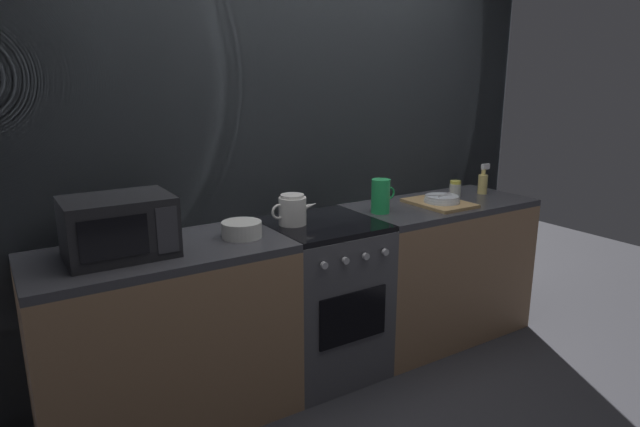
{
  "coord_description": "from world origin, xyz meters",
  "views": [
    {
      "loc": [
        -1.55,
        -2.42,
        1.68
      ],
      "look_at": [
        -0.01,
        0.0,
        0.95
      ],
      "focal_mm": 30.36,
      "sensor_mm": 36.0,
      "label": 1
    }
  ],
  "objects_px": {
    "mixing_bowl": "(242,229)",
    "stove_unit": "(322,298)",
    "dish_pile": "(440,201)",
    "spray_bottle": "(483,182)",
    "kettle": "(293,210)",
    "pitcher": "(381,196)",
    "microwave": "(119,227)",
    "spice_jar": "(455,189)"
  },
  "relations": [
    {
      "from": "mixing_bowl",
      "to": "pitcher",
      "type": "xyz_separation_m",
      "value": [
        0.9,
        0.02,
        0.06
      ]
    },
    {
      "from": "pitcher",
      "to": "microwave",
      "type": "bearing_deg",
      "value": 179.75
    },
    {
      "from": "mixing_bowl",
      "to": "dish_pile",
      "type": "height_order",
      "value": "mixing_bowl"
    },
    {
      "from": "dish_pile",
      "to": "spice_jar",
      "type": "xyz_separation_m",
      "value": [
        0.26,
        0.13,
        0.03
      ]
    },
    {
      "from": "microwave",
      "to": "spice_jar",
      "type": "bearing_deg",
      "value": 2.04
    },
    {
      "from": "spray_bottle",
      "to": "kettle",
      "type": "bearing_deg",
      "value": 179.75
    },
    {
      "from": "microwave",
      "to": "spray_bottle",
      "type": "relative_size",
      "value": 2.27
    },
    {
      "from": "dish_pile",
      "to": "stove_unit",
      "type": "bearing_deg",
      "value": 176.32
    },
    {
      "from": "spice_jar",
      "to": "mixing_bowl",
      "type": "bearing_deg",
      "value": -176.23
    },
    {
      "from": "microwave",
      "to": "dish_pile",
      "type": "xyz_separation_m",
      "value": [
        1.91,
        -0.05,
        -0.11
      ]
    },
    {
      "from": "dish_pile",
      "to": "pitcher",
      "type": "bearing_deg",
      "value": 173.67
    },
    {
      "from": "mixing_bowl",
      "to": "dish_pile",
      "type": "relative_size",
      "value": 0.5
    },
    {
      "from": "kettle",
      "to": "mixing_bowl",
      "type": "bearing_deg",
      "value": -167.88
    },
    {
      "from": "spice_jar",
      "to": "stove_unit",
      "type": "bearing_deg",
      "value": -175.94
    },
    {
      "from": "kettle",
      "to": "dish_pile",
      "type": "relative_size",
      "value": 0.71
    },
    {
      "from": "stove_unit",
      "to": "kettle",
      "type": "distance_m",
      "value": 0.56
    },
    {
      "from": "spice_jar",
      "to": "spray_bottle",
      "type": "distance_m",
      "value": 0.23
    },
    {
      "from": "dish_pile",
      "to": "mixing_bowl",
      "type": "bearing_deg",
      "value": 178.84
    },
    {
      "from": "pitcher",
      "to": "spray_bottle",
      "type": "distance_m",
      "value": 0.92
    },
    {
      "from": "stove_unit",
      "to": "kettle",
      "type": "bearing_deg",
      "value": 164.6
    },
    {
      "from": "kettle",
      "to": "spray_bottle",
      "type": "relative_size",
      "value": 1.4
    },
    {
      "from": "microwave",
      "to": "mixing_bowl",
      "type": "bearing_deg",
      "value": -2.76
    },
    {
      "from": "spray_bottle",
      "to": "microwave",
      "type": "bearing_deg",
      "value": -179.11
    },
    {
      "from": "spice_jar",
      "to": "kettle",
      "type": "bearing_deg",
      "value": -178.47
    },
    {
      "from": "spray_bottle",
      "to": "stove_unit",
      "type": "bearing_deg",
      "value": -178.35
    },
    {
      "from": "kettle",
      "to": "pitcher",
      "type": "height_order",
      "value": "pitcher"
    },
    {
      "from": "stove_unit",
      "to": "spice_jar",
      "type": "xyz_separation_m",
      "value": [
        1.1,
        0.08,
        0.5
      ]
    },
    {
      "from": "microwave",
      "to": "pitcher",
      "type": "height_order",
      "value": "microwave"
    },
    {
      "from": "pitcher",
      "to": "mixing_bowl",
      "type": "bearing_deg",
      "value": -178.63
    },
    {
      "from": "dish_pile",
      "to": "spray_bottle",
      "type": "bearing_deg",
      "value": 10.75
    },
    {
      "from": "microwave",
      "to": "spice_jar",
      "type": "xyz_separation_m",
      "value": [
        2.18,
        0.08,
        -0.08
      ]
    },
    {
      "from": "spice_jar",
      "to": "dish_pile",
      "type": "bearing_deg",
      "value": -153.4
    },
    {
      "from": "stove_unit",
      "to": "spray_bottle",
      "type": "xyz_separation_m",
      "value": [
        1.33,
        0.04,
        0.53
      ]
    },
    {
      "from": "microwave",
      "to": "pitcher",
      "type": "bearing_deg",
      "value": -0.25
    },
    {
      "from": "kettle",
      "to": "spice_jar",
      "type": "bearing_deg",
      "value": 1.53
    },
    {
      "from": "microwave",
      "to": "kettle",
      "type": "relative_size",
      "value": 1.62
    },
    {
      "from": "dish_pile",
      "to": "spray_bottle",
      "type": "distance_m",
      "value": 0.5
    },
    {
      "from": "microwave",
      "to": "mixing_bowl",
      "type": "xyz_separation_m",
      "value": [
        0.58,
        -0.03,
        -0.1
      ]
    },
    {
      "from": "mixing_bowl",
      "to": "spice_jar",
      "type": "xyz_separation_m",
      "value": [
        1.6,
        0.11,
        0.01
      ]
    },
    {
      "from": "stove_unit",
      "to": "pitcher",
      "type": "distance_m",
      "value": 0.68
    },
    {
      "from": "mixing_bowl",
      "to": "stove_unit",
      "type": "bearing_deg",
      "value": 3.11
    },
    {
      "from": "microwave",
      "to": "pitcher",
      "type": "relative_size",
      "value": 2.3
    }
  ]
}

